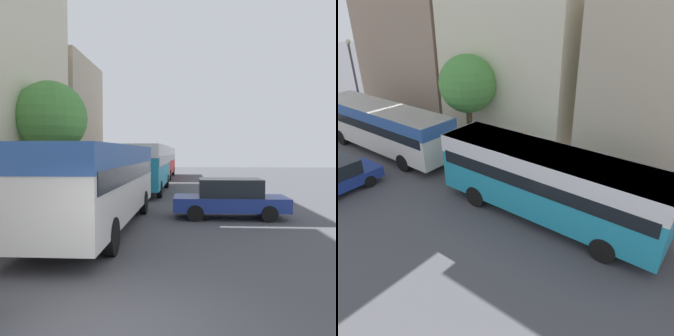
% 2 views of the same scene
% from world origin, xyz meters
% --- Properties ---
extents(sidewalk, '(2.20, 120.00, 0.15)m').
position_xyz_m(sidewalk, '(-5.10, 0.00, 0.07)').
color(sidewalk, gray).
rests_on(sidewalk, ground_plane).
extents(building_corner, '(5.18, 9.54, 11.60)m').
position_xyz_m(building_corner, '(-8.79, 3.05, 5.80)').
color(building_corner, gray).
rests_on(building_corner, ground_plane).
extents(building_midblock, '(5.58, 9.11, 12.70)m').
position_xyz_m(building_midblock, '(-8.99, 12.68, 6.35)').
color(building_midblock, beige).
rests_on(building_midblock, ground_plane).
extents(bus_lead, '(2.54, 10.61, 2.91)m').
position_xyz_m(bus_lead, '(-1.87, 7.39, 1.90)').
color(bus_lead, silver).
rests_on(bus_lead, ground_plane).
extents(bus_following, '(2.50, 9.99, 3.13)m').
position_xyz_m(bus_following, '(-1.63, 19.38, 2.03)').
color(bus_following, teal).
rests_on(bus_following, ground_plane).
extents(pedestrian_near_curb, '(0.38, 0.38, 1.83)m').
position_xyz_m(pedestrian_near_curb, '(-5.75, 15.42, 1.09)').
color(pedestrian_near_curb, '#232838').
rests_on(pedestrian_near_curb, sidewalk).
extents(street_tree, '(3.41, 3.41, 5.81)m').
position_xyz_m(street_tree, '(-5.21, 11.66, 4.23)').
color(street_tree, brown).
rests_on(street_tree, sidewalk).
extents(lamp_post, '(0.36, 0.36, 6.05)m').
position_xyz_m(lamp_post, '(-4.35, 0.69, 3.74)').
color(lamp_post, '#47474C').
rests_on(lamp_post, sidewalk).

